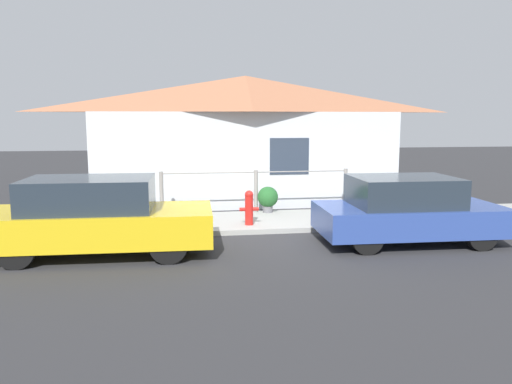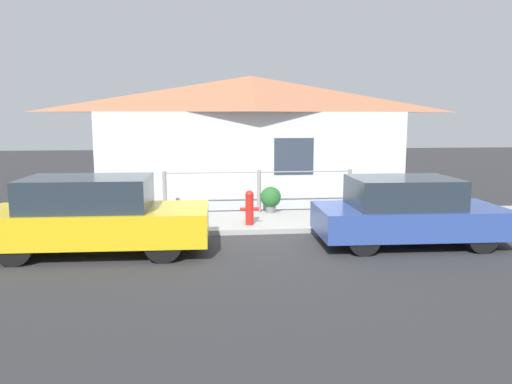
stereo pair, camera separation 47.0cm
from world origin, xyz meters
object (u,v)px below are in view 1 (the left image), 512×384
car_left (97,217)px  potted_plant_near_hydrant (268,198)px  car_right (407,210)px  fire_hydrant (249,207)px

car_left → potted_plant_near_hydrant: bearing=41.3°
car_right → car_left: bearing=-178.3°
car_right → fire_hydrant: size_ratio=4.71×
car_left → potted_plant_near_hydrant: (3.76, 3.11, -0.23)m
fire_hydrant → potted_plant_near_hydrant: (0.69, 1.43, -0.04)m
car_left → car_right: bearing=1.7°
car_right → potted_plant_near_hydrant: (-2.32, 3.11, -0.18)m
car_right → potted_plant_near_hydrant: bearing=128.4°
car_right → potted_plant_near_hydrant: 3.88m
car_left → car_right: size_ratio=1.11×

